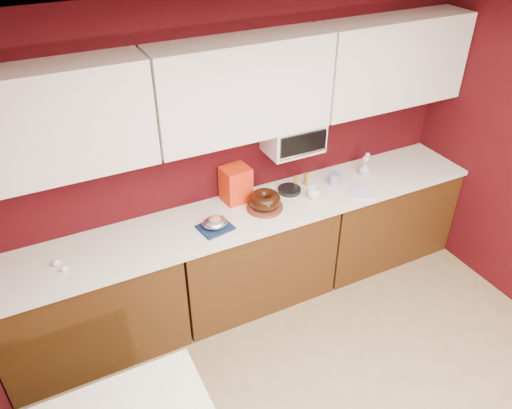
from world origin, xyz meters
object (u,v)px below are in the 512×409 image
at_px(toaster_oven, 293,136).
at_px(coffee_mug, 314,192).
at_px(bundt_cake, 265,200).
at_px(flower_vase, 365,168).
at_px(blue_jar, 334,179).
at_px(pandoro_box, 236,184).
at_px(foil_ham_nest, 215,223).

xyz_separation_m(toaster_oven, coffee_mug, (0.09, -0.22, -0.42)).
relative_size(bundt_cake, flower_vase, 1.96).
relative_size(bundt_cake, coffee_mug, 2.31).
relative_size(toaster_oven, blue_jar, 4.22).
relative_size(toaster_oven, bundt_cake, 1.79).
bearing_deg(blue_jar, pandoro_box, 169.23).
height_order(toaster_oven, foil_ham_nest, toaster_oven).
bearing_deg(toaster_oven, foil_ham_nest, -162.17).
relative_size(blue_jar, flower_vase, 0.83).
bearing_deg(bundt_cake, blue_jar, 5.19).
bearing_deg(pandoro_box, blue_jar, -15.61).
height_order(toaster_oven, flower_vase, toaster_oven).
xyz_separation_m(foil_ham_nest, blue_jar, (1.15, 0.13, -0.00)).
distance_m(foil_ham_nest, pandoro_box, 0.43).
bearing_deg(toaster_oven, flower_vase, -7.93).
distance_m(pandoro_box, coffee_mug, 0.64).
bearing_deg(pandoro_box, coffee_mug, -28.81).
height_order(bundt_cake, blue_jar, bundt_cake).
bearing_deg(foil_ham_nest, blue_jar, 6.65).
bearing_deg(coffee_mug, foil_ham_nest, -177.64).
bearing_deg(bundt_cake, coffee_mug, -4.54).
height_order(toaster_oven, blue_jar, toaster_oven).
bearing_deg(blue_jar, bundt_cake, -174.81).
bearing_deg(foil_ham_nest, bundt_cake, 8.87).
bearing_deg(toaster_oven, coffee_mug, -68.42).
xyz_separation_m(toaster_oven, blue_jar, (0.35, -0.12, -0.42)).
height_order(bundt_cake, pandoro_box, pandoro_box).
height_order(toaster_oven, coffee_mug, toaster_oven).
xyz_separation_m(coffee_mug, blue_jar, (0.26, 0.10, -0.00)).
bearing_deg(bundt_cake, pandoro_box, 123.41).
bearing_deg(coffee_mug, blue_jar, 20.32).
bearing_deg(foil_ham_nest, toaster_oven, 17.83).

